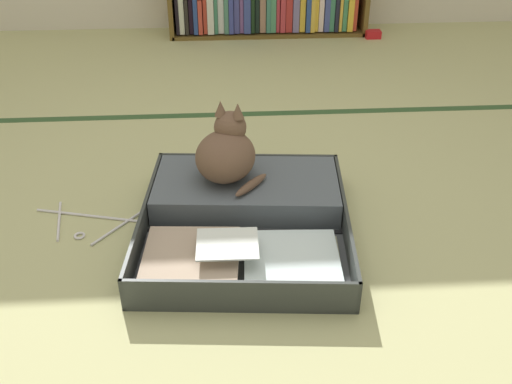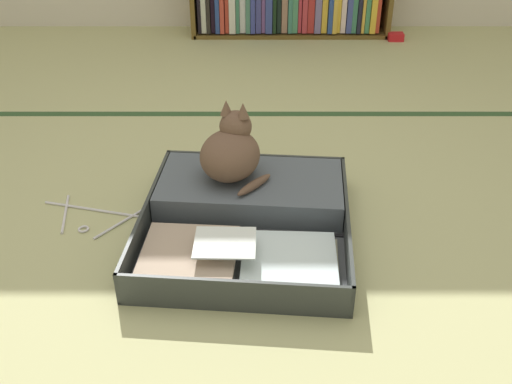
% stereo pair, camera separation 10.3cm
% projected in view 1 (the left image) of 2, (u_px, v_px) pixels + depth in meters
% --- Properties ---
extents(ground_plane, '(10.00, 10.00, 0.00)m').
position_uv_depth(ground_plane, '(223.00, 225.00, 2.16)').
color(ground_plane, '#BAB980').
extents(tatami_border, '(4.80, 0.05, 0.00)m').
position_uv_depth(tatami_border, '(220.00, 115.00, 2.95)').
color(tatami_border, '#31512B').
rests_on(tatami_border, ground_plane).
extents(open_suitcase, '(0.78, 0.83, 0.12)m').
position_uv_depth(open_suitcase, '(244.00, 213.00, 2.14)').
color(open_suitcase, '#333736').
rests_on(open_suitcase, ground_plane).
extents(black_cat, '(0.31, 0.32, 0.29)m').
position_uv_depth(black_cat, '(227.00, 152.00, 2.16)').
color(black_cat, brown).
rests_on(black_cat, open_suitcase).
extents(clothes_hanger, '(0.44, 0.28, 0.01)m').
position_uv_depth(clothes_hanger, '(89.00, 222.00, 2.16)').
color(clothes_hanger, silver).
rests_on(clothes_hanger, ground_plane).
extents(small_red_pouch, '(0.10, 0.07, 0.05)m').
position_uv_depth(small_red_pouch, '(373.00, 34.00, 3.96)').
color(small_red_pouch, red).
rests_on(small_red_pouch, ground_plane).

